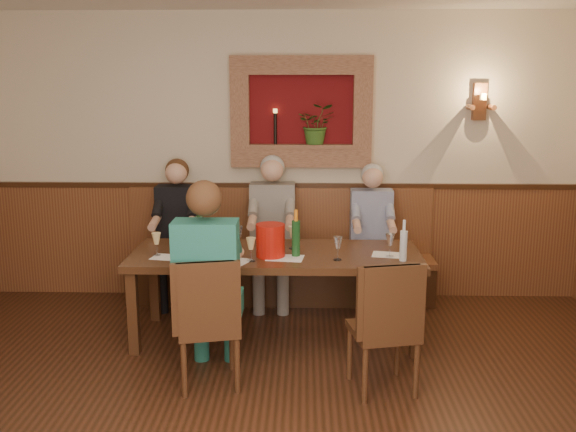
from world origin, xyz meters
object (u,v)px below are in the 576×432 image
object	(u,v)px
chair_near_left	(209,348)
chair_near_right	(383,353)
bench	(280,268)
wine_bottle_green_a	(296,237)
wine_bottle_green_b	(199,231)
person_bench_mid	(272,244)
person_bench_right	(371,248)
dining_table	(276,261)
spittoon_bucket	(270,240)
person_chair_front	(209,298)
person_bench_left	(178,245)
water_bottle	(403,245)

from	to	relation	value
chair_near_left	chair_near_right	size ratio (longest dim) A/B	1.00
bench	chair_near_right	distance (m)	2.03
wine_bottle_green_a	wine_bottle_green_b	xyz separation A→B (m)	(-0.83, 0.22, -0.01)
chair_near_left	wine_bottle_green_b	distance (m)	1.19
person_bench_mid	person_bench_right	bearing A→B (deg)	0.15
dining_table	spittoon_bucket	xyz separation A→B (m)	(-0.04, -0.12, 0.21)
dining_table	wine_bottle_green_a	world-z (taller)	wine_bottle_green_a
person_bench_right	person_chair_front	world-z (taller)	person_chair_front
chair_near_right	spittoon_bucket	bearing A→B (deg)	123.52
chair_near_left	spittoon_bucket	distance (m)	1.05
person_bench_right	chair_near_left	bearing A→B (deg)	-127.70
chair_near_right	person_bench_left	world-z (taller)	person_bench_left
bench	chair_near_left	xyz separation A→B (m)	(-0.44, -1.82, -0.05)
person_bench_left	water_bottle	world-z (taller)	person_bench_left
person_bench_left	person_bench_mid	distance (m)	0.92
person_bench_mid	water_bottle	distance (m)	1.55
person_bench_mid	person_bench_right	xyz separation A→B (m)	(0.96, 0.00, -0.04)
person_chair_front	person_bench_left	bearing A→B (deg)	108.63
chair_near_left	chair_near_right	distance (m)	1.24
dining_table	person_bench_mid	world-z (taller)	person_bench_mid
dining_table	bench	size ratio (longest dim) A/B	0.80
person_chair_front	water_bottle	size ratio (longest dim) A/B	4.52
bench	chair_near_right	xyz separation A→B (m)	(0.80, -1.87, -0.05)
bench	person_chair_front	distance (m)	1.80
dining_table	chair_near_left	size ratio (longest dim) A/B	2.48
chair_near_left	person_bench_right	distance (m)	2.19
bench	spittoon_bucket	xyz separation A→B (m)	(-0.04, -1.06, 0.56)
chair_near_left	person_bench_left	distance (m)	1.82
person_bench_right	person_chair_front	xyz separation A→B (m)	(-1.33, -1.61, 0.06)
wine_bottle_green_b	water_bottle	bearing A→B (deg)	-11.18
spittoon_bucket	wine_bottle_green_a	bearing A→B (deg)	3.38
person_bench_mid	spittoon_bucket	world-z (taller)	person_bench_mid
dining_table	person_bench_right	world-z (taller)	person_bench_right
person_bench_right	wine_bottle_green_a	size ratio (longest dim) A/B	3.57
chair_near_left	person_bench_mid	bearing A→B (deg)	65.52
chair_near_left	wine_bottle_green_b	xyz separation A→B (m)	(-0.21, 0.99, 0.62)
person_bench_right	wine_bottle_green_a	xyz separation A→B (m)	(-0.71, -0.95, 0.34)
person_bench_mid	wine_bottle_green_a	bearing A→B (deg)	-75.62
spittoon_bucket	dining_table	bearing A→B (deg)	72.34
chair_near_left	person_bench_mid	world-z (taller)	person_bench_mid
dining_table	wine_bottle_green_b	world-z (taller)	wine_bottle_green_b
chair_near_left	person_bench_left	world-z (taller)	person_bench_left
chair_near_left	wine_bottle_green_b	size ratio (longest dim) A/B	2.65
chair_near_right	person_bench_right	size ratio (longest dim) A/B	0.71
person_bench_left	spittoon_bucket	bearing A→B (deg)	-45.13
person_bench_left	wine_bottle_green_b	size ratio (longest dim) A/B	3.86
wine_bottle_green_b	spittoon_bucket	bearing A→B (deg)	-20.67
chair_near_right	bench	bearing A→B (deg)	100.67
spittoon_bucket	wine_bottle_green_a	distance (m)	0.21
wine_bottle_green_a	bench	bearing A→B (deg)	99.11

